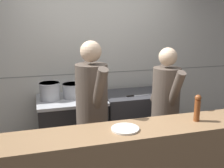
# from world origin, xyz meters

# --- Properties ---
(wall_back_tiled) EXTENTS (8.00, 0.06, 2.60)m
(wall_back_tiled) POSITION_xyz_m (0.00, 1.52, 1.30)
(wall_back_tiled) COLOR silver
(wall_back_tiled) RESTS_ON ground_plane
(oven_range) EXTENTS (0.92, 0.71, 0.89)m
(oven_range) POSITION_xyz_m (-0.46, 1.12, 0.44)
(oven_range) COLOR #232326
(oven_range) RESTS_ON ground_plane
(prep_counter) EXTENTS (1.00, 0.65, 0.89)m
(prep_counter) POSITION_xyz_m (0.51, 1.12, 0.44)
(prep_counter) COLOR #38383D
(prep_counter) RESTS_ON ground_plane
(stock_pot) EXTENTS (0.28, 0.28, 0.24)m
(stock_pot) POSITION_xyz_m (-0.74, 1.14, 1.01)
(stock_pot) COLOR #B7BABF
(stock_pot) RESTS_ON oven_range
(sauce_pot) EXTENTS (0.29, 0.29, 0.20)m
(sauce_pot) POSITION_xyz_m (-0.43, 1.17, 0.99)
(sauce_pot) COLOR #B7BABF
(sauce_pot) RESTS_ON oven_range
(braising_pot) EXTENTS (0.24, 0.24, 0.19)m
(braising_pot) POSITION_xyz_m (-0.17, 1.10, 0.99)
(braising_pot) COLOR #2D2D33
(braising_pot) RESTS_ON oven_range
(chefs_knife) EXTENTS (0.39, 0.06, 0.02)m
(chefs_knife) POSITION_xyz_m (0.46, 0.98, 0.89)
(chefs_knife) COLOR #B7BABF
(chefs_knife) RESTS_ON prep_counter
(plated_dish_main) EXTENTS (0.25, 0.25, 0.02)m
(plated_dish_main) POSITION_xyz_m (-0.16, -0.31, 1.00)
(plated_dish_main) COLOR white
(plated_dish_main) RESTS_ON pass_counter
(pepper_mill) EXTENTS (0.06, 0.06, 0.26)m
(pepper_mill) POSITION_xyz_m (0.57, -0.30, 1.12)
(pepper_mill) COLOR brown
(pepper_mill) RESTS_ON pass_counter
(chef_head_cook) EXTENTS (0.41, 0.76, 1.73)m
(chef_head_cook) POSITION_xyz_m (-0.33, 0.35, 0.96)
(chef_head_cook) COLOR black
(chef_head_cook) RESTS_ON ground_plane
(chef_sous) EXTENTS (0.34, 0.71, 1.63)m
(chef_sous) POSITION_xyz_m (0.58, 0.36, 0.91)
(chef_sous) COLOR black
(chef_sous) RESTS_ON ground_plane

